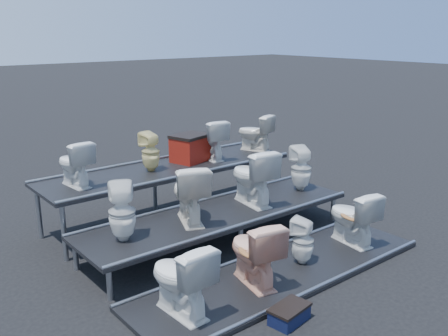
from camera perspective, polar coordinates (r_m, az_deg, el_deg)
ground at (r=7.40m, az=-0.56°, el=-8.47°), size 80.00×80.00×0.00m
tier_front at (r=6.51m, az=6.70°, el=-11.81°), size 4.20×1.20×0.06m
tier_mid at (r=7.30m, az=-0.57°, el=-6.82°), size 4.20×1.20×0.46m
tier_back at (r=8.23m, az=-6.20°, el=-2.80°), size 4.20×1.20×0.86m
toilet_0 at (r=5.42m, az=-5.02°, el=-12.43°), size 0.49×0.83×0.83m
toilet_1 at (r=6.01m, az=3.47°, el=-9.51°), size 0.62×0.88×0.82m
toilet_2 at (r=6.61m, az=9.01°, el=-8.22°), size 0.37×0.37×0.62m
toilet_3 at (r=7.32m, az=14.47°, el=-5.42°), size 0.54×0.83×0.79m
toilet_4 at (r=6.32m, az=-11.57°, el=-4.95°), size 0.45×0.45×0.75m
toilet_5 at (r=6.80m, az=-3.97°, el=-2.83°), size 0.74×0.92×0.82m
toilet_6 at (r=7.47m, az=3.26°, el=-0.97°), size 0.60×0.90×0.86m
toilet_7 at (r=8.22m, az=8.81°, el=-0.04°), size 0.42×0.43×0.73m
toilet_8 at (r=7.33m, az=-16.73°, el=0.50°), size 0.42×0.68×0.66m
toilet_9 at (r=7.86m, az=-8.39°, el=1.86°), size 0.32×0.32×0.62m
toilet_10 at (r=8.50m, az=-1.49°, el=3.28°), size 0.49×0.73×0.69m
toilet_11 at (r=9.14m, az=3.55°, el=4.06°), size 0.56×0.74×0.67m
red_crate at (r=8.41m, az=-3.88°, el=2.15°), size 0.67×0.59×0.41m
step_stool at (r=5.58m, az=7.47°, el=-16.34°), size 0.47×0.32×0.16m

